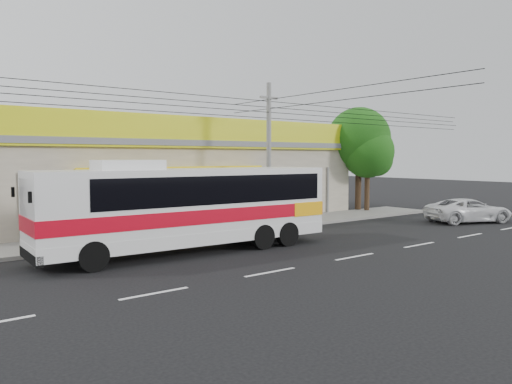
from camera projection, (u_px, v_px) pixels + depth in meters
ground at (307, 247)px, 20.15m from camera, size 120.00×120.00×0.00m
sidewalk at (224, 229)px, 24.87m from camera, size 30.00×3.20×0.15m
lane_markings at (355, 257)px, 18.18m from camera, size 50.00×0.12×0.01m
storefront_building at (170, 180)px, 29.07m from camera, size 22.60×9.20×5.70m
coach_bus at (194, 203)px, 18.99m from camera, size 11.56×2.91×3.53m
motorbike_red at (87, 227)px, 21.00m from camera, size 2.19×1.31×1.08m
motorbike_dark at (104, 233)px, 19.75m from camera, size 1.62×0.79×0.94m
white_car at (469, 210)px, 27.82m from camera, size 5.24×3.84×1.32m
utility_pole at (269, 109)px, 24.79m from camera, size 34.00×14.00×7.32m
tree_near at (369, 153)px, 32.64m from camera, size 3.46×3.46×5.73m
tree_far at (361, 141)px, 33.09m from camera, size 4.19×4.19×6.94m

